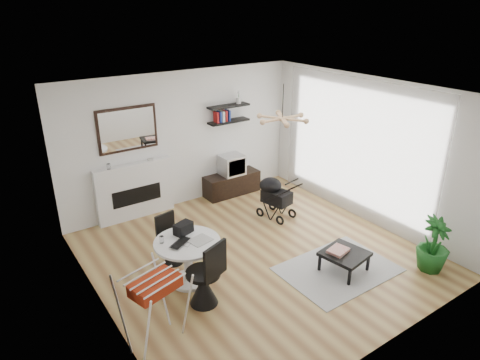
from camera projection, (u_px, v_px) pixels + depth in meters
floor at (256, 255)px, 7.10m from camera, size 5.00×5.00×0.00m
ceiling at (259, 92)px, 6.06m from camera, size 5.00×5.00×0.00m
wall_back at (182, 140)px, 8.48m from camera, size 5.00×0.00×5.00m
wall_left at (95, 224)px, 5.27m from camera, size 0.00×5.00×5.00m
wall_right at (366, 150)px, 7.89m from camera, size 0.00×5.00×5.00m
sheer_curtain at (354, 148)px, 7.99m from camera, size 0.04×3.60×2.60m
fireplace at (134, 184)px, 8.10m from camera, size 1.50×0.17×2.16m
shelf_lower at (229, 121)px, 8.81m from camera, size 0.90×0.25×0.04m
shelf_upper at (229, 106)px, 8.69m from camera, size 0.90×0.25×0.04m
pendant_lamp at (282, 119)px, 6.86m from camera, size 0.90×0.90×0.10m
tv_console at (232, 184)px, 9.27m from camera, size 1.24×0.43×0.46m
crt_tv at (232, 165)px, 9.10m from camera, size 0.48×0.42×0.42m
dining_table at (188, 256)px, 6.23m from camera, size 0.97×0.97×0.71m
laptop at (183, 244)px, 6.04m from camera, size 0.43×0.38×0.03m
black_bag at (183, 228)px, 6.32m from camera, size 0.32×0.25×0.17m
newspaper at (200, 240)px, 6.16m from camera, size 0.36×0.32×0.01m
drinking_glass at (162, 240)px, 6.08m from camera, size 0.06×0.06×0.10m
chair_far at (172, 248)px, 6.81m from camera, size 0.40×0.42×0.82m
chair_near at (205, 284)px, 5.84m from camera, size 0.53×0.54×1.01m
drying_rack at (155, 308)px, 5.08m from camera, size 0.79×0.76×0.98m
stroller at (275, 199)px, 8.25m from camera, size 0.57×0.76×0.86m
rug at (338, 269)px, 6.71m from camera, size 1.75×1.26×0.01m
coffee_table at (345, 255)px, 6.57m from camera, size 0.72×0.72×0.32m
magazines at (338, 250)px, 6.57m from camera, size 0.36×0.31×0.04m
potted_plant at (434, 245)px, 6.56m from camera, size 0.50×0.50×0.88m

